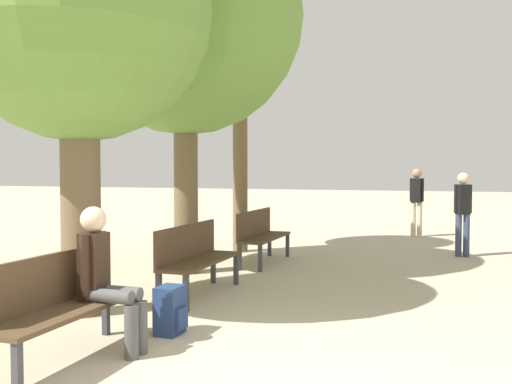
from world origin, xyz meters
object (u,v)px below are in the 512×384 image
at_px(tree_row_0, 78,10).
at_px(pedestrian_near, 463,209).
at_px(bench_row_2, 260,232).
at_px(pedestrian_mid, 417,198).
at_px(tree_row_2, 240,29).
at_px(backpack, 170,311).
at_px(person_seated, 105,275).
at_px(bench_row_1, 195,254).
at_px(bench_row_0, 60,299).
at_px(tree_row_1, 185,18).

height_order(tree_row_0, pedestrian_near, tree_row_0).
distance_m(bench_row_2, pedestrian_mid, 5.47).
height_order(tree_row_0, tree_row_2, tree_row_2).
bearing_deg(pedestrian_near, bench_row_2, -150.72).
relative_size(backpack, pedestrian_mid, 0.29).
relative_size(person_seated, backpack, 2.73).
xyz_separation_m(bench_row_1, bench_row_2, (0.00, 2.73, 0.00)).
bearing_deg(pedestrian_near, bench_row_0, -114.77).
bearing_deg(backpack, bench_row_2, 96.69).
relative_size(tree_row_0, backpack, 10.29).
bearing_deg(person_seated, bench_row_2, 92.63).
relative_size(bench_row_2, pedestrian_mid, 1.04).
bearing_deg(bench_row_1, tree_row_2, 101.81).
bearing_deg(tree_row_2, backpack, -76.58).
bearing_deg(tree_row_2, bench_row_0, -82.99).
bearing_deg(pedestrian_near, bench_row_1, -126.25).
relative_size(pedestrian_near, pedestrian_mid, 0.96).
distance_m(tree_row_0, tree_row_1, 2.79).
height_order(bench_row_2, tree_row_2, tree_row_2).
distance_m(person_seated, pedestrian_near, 7.70).
relative_size(bench_row_1, backpack, 3.55).
bearing_deg(tree_row_0, backpack, -16.38).
bearing_deg(bench_row_0, tree_row_1, 101.09).
bearing_deg(pedestrian_near, tree_row_2, -170.16).
height_order(bench_row_1, tree_row_2, tree_row_2).
relative_size(tree_row_0, tree_row_1, 0.84).
xyz_separation_m(tree_row_2, pedestrian_mid, (3.21, 3.73, -3.48)).
distance_m(bench_row_1, tree_row_2, 5.56).
relative_size(tree_row_1, tree_row_2, 1.04).
relative_size(bench_row_0, tree_row_0, 0.35).
distance_m(person_seated, pedestrian_mid, 10.25).
xyz_separation_m(bench_row_1, backpack, (0.52, -1.68, -0.31)).
height_order(bench_row_1, pedestrian_mid, pedestrian_mid).
height_order(bench_row_0, tree_row_1, tree_row_1).
distance_m(tree_row_0, person_seated, 3.13).
distance_m(bench_row_1, person_seated, 2.41).
bearing_deg(person_seated, tree_row_0, 133.75).
height_order(bench_row_0, pedestrian_mid, pedestrian_mid).
height_order(tree_row_1, backpack, tree_row_1).
bearing_deg(tree_row_0, pedestrian_mid, 70.24).
bearing_deg(bench_row_2, tree_row_1, -122.18).
distance_m(person_seated, backpack, 0.89).
xyz_separation_m(bench_row_1, pedestrian_near, (3.39, 4.63, 0.37)).
height_order(bench_row_0, bench_row_2, same).
relative_size(bench_row_2, tree_row_1, 0.29).
distance_m(tree_row_2, backpack, 7.11).
distance_m(tree_row_1, pedestrian_near, 6.14).
bearing_deg(backpack, pedestrian_near, 65.51).
xyz_separation_m(tree_row_0, person_seated, (1.05, -1.10, -2.73)).
bearing_deg(bench_row_1, pedestrian_mid, 72.60).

